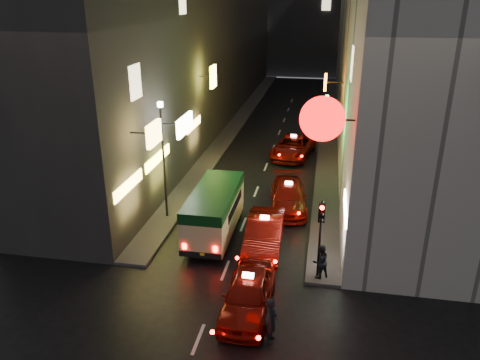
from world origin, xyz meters
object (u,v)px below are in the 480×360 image
Objects in this scene: taxi_near at (248,291)px; lamp_post at (163,153)px; minibus at (214,207)px; traffic_light at (321,224)px; pedestrian_crossing at (271,318)px.

lamp_post is (-5.65, 7.11, 2.85)m from taxi_near.
traffic_light is at bearing -30.94° from minibus.
pedestrian_crossing is 4.66m from traffic_light.
taxi_near is (2.65, -5.69, -0.67)m from minibus.
traffic_light is (5.20, -3.12, 1.14)m from minibus.
taxi_near is 9.51m from lamp_post.
minibus is 2.93× the size of pedestrian_crossing.
traffic_light is at bearing -28.91° from lamp_post.
taxi_near is 1.57× the size of traffic_light.
lamp_post is at bearing 42.34° from pedestrian_crossing.
minibus is 6.17m from traffic_light.
minibus is 1.04× the size of taxi_near.
pedestrian_crossing is at bearing -54.33° from taxi_near.
lamp_post reaches higher than pedestrian_crossing.
lamp_post is at bearing 154.81° from minibus.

